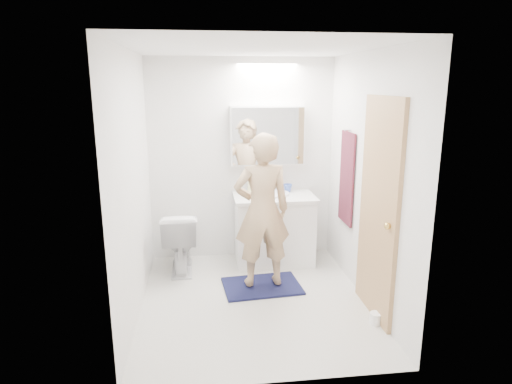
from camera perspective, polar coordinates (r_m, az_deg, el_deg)
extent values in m
plane|color=silver|center=(4.53, -0.25, -13.79)|extent=(2.50, 2.50, 0.00)
plane|color=white|center=(4.02, -0.29, 18.09)|extent=(2.50, 2.50, 0.00)
plane|color=white|center=(5.33, -1.85, 4.11)|extent=(2.50, 0.00, 2.50)
plane|color=white|center=(2.92, 2.63, -4.19)|extent=(2.50, 0.00, 2.50)
plane|color=white|center=(4.14, -15.59, 0.73)|extent=(0.00, 2.50, 2.50)
plane|color=white|center=(4.38, 14.19, 1.53)|extent=(0.00, 2.50, 2.50)
cube|color=white|center=(5.30, 2.34, -4.99)|extent=(0.90, 0.55, 0.78)
cube|color=white|center=(5.19, 2.38, -0.70)|extent=(0.95, 0.58, 0.04)
cylinder|color=white|center=(5.21, 2.33, -0.25)|extent=(0.36, 0.36, 0.03)
cylinder|color=silver|center=(5.37, 2.01, 0.92)|extent=(0.02, 0.02, 0.16)
cube|color=white|center=(5.25, 1.49, 7.27)|extent=(0.88, 0.14, 0.70)
cube|color=silver|center=(5.18, 1.61, 7.17)|extent=(0.84, 0.01, 0.66)
imported|color=white|center=(5.15, -9.74, -6.17)|extent=(0.41, 0.70, 0.71)
cube|color=#131A3B|center=(4.79, 0.76, -12.00)|extent=(0.84, 0.62, 0.02)
imported|color=tan|center=(4.49, 0.80, -2.43)|extent=(0.61, 0.43, 1.59)
cube|color=#A27C51|center=(4.10, 15.49, -2.25)|extent=(0.04, 0.80, 2.00)
sphere|color=gold|center=(3.84, 16.58, -4.22)|extent=(0.06, 0.06, 0.06)
cube|color=#111336|center=(4.90, 11.59, 1.76)|extent=(0.02, 0.42, 1.00)
cylinder|color=silver|center=(4.81, 11.75, 7.82)|extent=(0.07, 0.02, 0.02)
imported|color=#EAE597|center=(5.26, -0.63, 1.06)|extent=(0.12, 0.12, 0.23)
imported|color=#517EAE|center=(5.31, 0.17, 0.91)|extent=(0.10, 0.10, 0.19)
imported|color=#3E5CBB|center=(5.35, 4.10, 0.50)|extent=(0.14, 0.14, 0.10)
cylinder|color=white|center=(4.27, 15.17, -15.39)|extent=(0.11, 0.11, 0.10)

